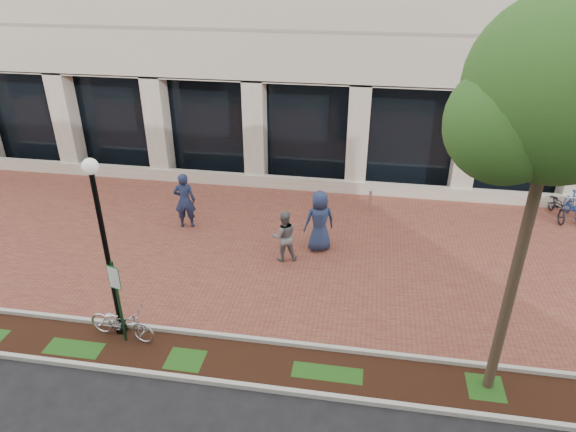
% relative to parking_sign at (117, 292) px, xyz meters
% --- Properties ---
extents(ground, '(120.00, 120.00, 0.00)m').
position_rel_parking_sign_xyz_m(ground, '(3.12, 4.99, -1.47)').
color(ground, black).
rests_on(ground, ground).
extents(brick_plaza, '(40.00, 9.00, 0.01)m').
position_rel_parking_sign_xyz_m(brick_plaza, '(3.12, 4.99, -1.47)').
color(brick_plaza, brown).
rests_on(brick_plaza, ground).
extents(planting_strip, '(40.00, 1.50, 0.01)m').
position_rel_parking_sign_xyz_m(planting_strip, '(3.12, -0.26, -1.47)').
color(planting_strip, black).
rests_on(planting_strip, ground).
extents(curb_plaza_side, '(40.00, 0.12, 0.12)m').
position_rel_parking_sign_xyz_m(curb_plaza_side, '(3.12, 0.49, -1.41)').
color(curb_plaza_side, '#B3B3A9').
rests_on(curb_plaza_side, ground).
extents(curb_street_side, '(40.00, 0.12, 0.12)m').
position_rel_parking_sign_xyz_m(curb_street_side, '(3.12, -1.01, -1.41)').
color(curb_street_side, '#B3B3A9').
rests_on(curb_street_side, ground).
extents(parking_sign, '(0.34, 0.07, 2.30)m').
position_rel_parking_sign_xyz_m(parking_sign, '(0.00, 0.00, 0.00)').
color(parking_sign, '#13351B').
rests_on(parking_sign, ground).
extents(lamppost, '(0.36, 0.36, 4.65)m').
position_rel_parking_sign_xyz_m(lamppost, '(-0.26, 0.32, 1.15)').
color(lamppost, black).
rests_on(lamppost, ground).
extents(street_tree, '(3.79, 3.16, 8.14)m').
position_rel_parking_sign_xyz_m(street_tree, '(8.58, -0.05, 4.88)').
color(street_tree, '#4D3E2C').
rests_on(street_tree, ground).
extents(locked_bicycle, '(1.84, 0.87, 0.93)m').
position_rel_parking_sign_xyz_m(locked_bicycle, '(-0.10, 0.12, -1.01)').
color(locked_bicycle, '#BABBBF').
rests_on(locked_bicycle, ground).
extents(pedestrian_left, '(0.80, 0.60, 1.98)m').
position_rel_parking_sign_xyz_m(pedestrian_left, '(-0.46, 5.84, -0.48)').
color(pedestrian_left, '#1E284B').
rests_on(pedestrian_left, ground).
extents(pedestrian_mid, '(0.95, 0.84, 1.65)m').
position_rel_parking_sign_xyz_m(pedestrian_mid, '(3.21, 4.30, -0.65)').
color(pedestrian_mid, slate).
rests_on(pedestrian_mid, ground).
extents(pedestrian_right, '(1.15, 0.98, 2.00)m').
position_rel_parking_sign_xyz_m(pedestrian_right, '(4.20, 5.10, -0.47)').
color(pedestrian_right, navy).
rests_on(pedestrian_right, ground).
extents(bollard, '(0.12, 0.12, 0.87)m').
position_rel_parking_sign_xyz_m(bollard, '(5.75, 8.04, -1.03)').
color(bollard, silver).
rests_on(bollard, ground).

